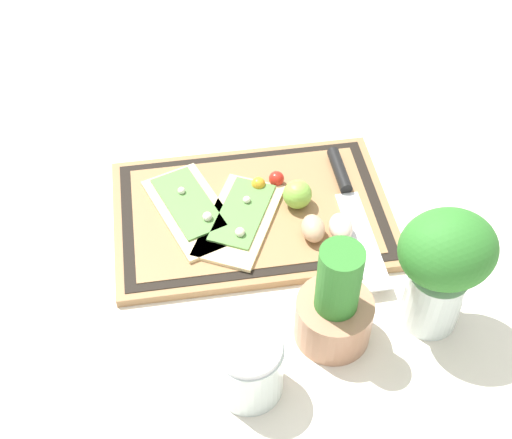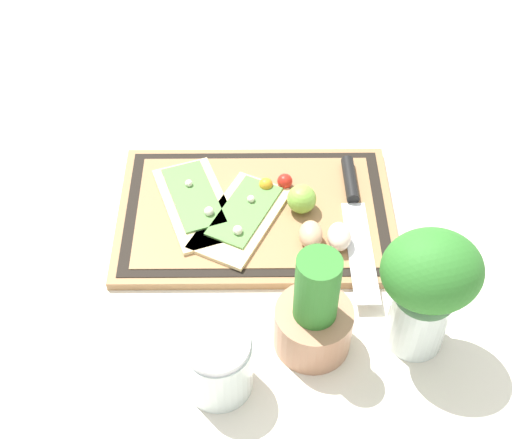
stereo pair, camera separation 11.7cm
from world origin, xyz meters
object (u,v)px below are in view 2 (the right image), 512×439
Objects in this scene: pizza_slice_near at (195,202)px; egg_brown at (311,235)px; herb_pot at (314,316)px; sauce_jar at (218,366)px; cherry_tomato_red at (285,181)px; herb_glass at (428,285)px; lime at (302,200)px; knife at (353,203)px; cherry_tomato_yellow at (266,184)px; pizza_slice_far at (242,217)px; egg_pink at (339,236)px.

egg_brown is (-0.19, 0.09, 0.01)m from pizza_slice_near.
sauce_jar is (0.13, 0.07, -0.02)m from herb_pot.
herb_glass is at bearing 120.87° from cherry_tomato_red.
lime is 0.23× the size of herb_glass.
lime is 0.06m from cherry_tomato_red.
herb_glass reaches higher than knife.
cherry_tomato_yellow is 0.31m from herb_pot.
pizza_slice_near is at bearing -24.78° from egg_brown.
knife is at bearing 178.60° from pizza_slice_near.
sauce_jar reaches higher than knife.
cherry_tomato_red is 0.39m from sauce_jar.
sauce_jar reaches higher than pizza_slice_near.
pizza_slice_far is at bearing 11.08° from lime.
cherry_tomato_yellow is at bearing -47.63° from egg_pink.
cherry_tomato_yellow is 0.23× the size of sauce_jar.
lime is at bearing -112.40° from sauce_jar.
sauce_jar reaches higher than lime.
knife is at bearing 157.67° from cherry_tomato_red.
sauce_jar reaches higher than egg_pink.
cherry_tomato_yellow is at bearing -101.06° from sauce_jar.
sauce_jar is 0.48× the size of herb_glass.
herb_glass reaches higher than egg_pink.
egg_brown is (-0.11, 0.05, 0.01)m from pizza_slice_far.
herb_pot is at bearing 124.52° from pizza_slice_near.
sauce_jar is at bearing 14.46° from herb_glass.
pizza_slice_near is 0.44m from herb_glass.
cherry_tomato_yellow is (0.07, -0.12, -0.01)m from egg_brown.
lime is at bearing -53.45° from egg_pink.
egg_pink is at bearing 174.73° from egg_brown.
herb_glass reaches higher than pizza_slice_far.
egg_brown reaches higher than pizza_slice_far.
pizza_slice_far is 8.24× the size of cherry_tomato_red.
cherry_tomato_red is (0.08, -0.13, -0.01)m from egg_pink.
knife is 1.66× the size of herb_pot.
herb_glass is (-0.26, 0.22, 0.10)m from pizza_slice_far.
herb_pot reaches higher than pizza_slice_far.
knife is at bearing -123.91° from sauce_jar.
herb_pot reaches higher than egg_brown.
cherry_tomato_yellow is at bearing -78.25° from herb_pot.
pizza_slice_far is 1.02× the size of herb_glass.
herb_pot is 1.81× the size of sauce_jar.
lime reaches higher than pizza_slice_near.
pizza_slice_far is 0.36m from herb_glass.
cherry_tomato_red is at bearing -84.50° from herb_pot.
egg_pink is 0.16m from cherry_tomato_red.
egg_brown is 0.05m from egg_pink.
egg_brown is at bearing 106.14° from cherry_tomato_red.
egg_brown is at bearing 155.04° from pizza_slice_far.
egg_brown is 0.14m from cherry_tomato_yellow.
cherry_tomato_red is 0.14× the size of herb_pot.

